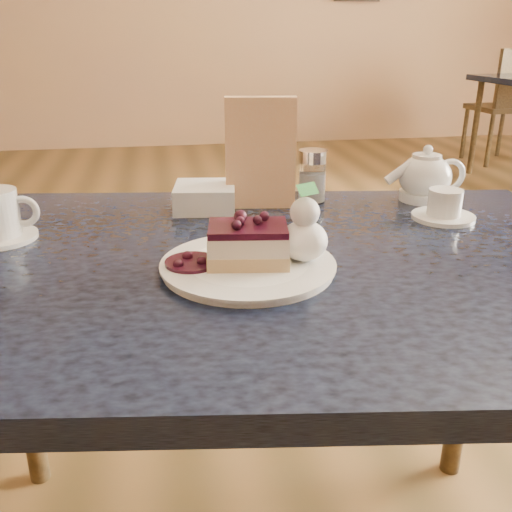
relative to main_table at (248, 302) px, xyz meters
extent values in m
cube|color=#19213B|center=(0.00, 0.00, 0.06)|extent=(1.28, 0.95, 0.04)
cylinder|color=#533D1D|center=(-0.48, 0.41, -0.31)|extent=(0.05, 0.05, 0.70)
cylinder|color=#533D1D|center=(0.57, 0.26, -0.31)|extent=(0.05, 0.05, 0.70)
cylinder|color=white|center=(-0.01, -0.05, 0.08)|extent=(0.26, 0.26, 0.01)
cube|color=#D3B677|center=(-0.01, -0.05, 0.10)|extent=(0.13, 0.10, 0.02)
cube|color=beige|center=(-0.01, -0.05, 0.12)|extent=(0.13, 0.10, 0.03)
cube|color=black|center=(-0.01, -0.05, 0.14)|extent=(0.12, 0.10, 0.01)
ellipsoid|color=white|center=(0.08, -0.05, 0.12)|extent=(0.07, 0.07, 0.06)
cylinder|color=black|center=(-0.09, -0.04, 0.09)|extent=(0.08, 0.08, 0.01)
torus|color=white|center=(-0.36, 0.16, 0.12)|extent=(0.06, 0.01, 0.06)
cylinder|color=white|center=(0.40, 0.13, 0.08)|extent=(0.12, 0.12, 0.01)
cylinder|color=white|center=(0.40, 0.13, 0.11)|extent=(0.06, 0.06, 0.05)
ellipsoid|color=white|center=(0.42, 0.26, 0.12)|extent=(0.11, 0.11, 0.09)
cylinder|color=white|center=(0.42, 0.26, 0.18)|extent=(0.06, 0.06, 0.01)
cylinder|color=white|center=(0.34, 0.26, 0.12)|extent=(0.06, 0.02, 0.05)
cube|color=beige|center=(0.07, 0.27, 0.19)|extent=(0.14, 0.05, 0.22)
cylinder|color=white|center=(0.18, 0.29, 0.12)|extent=(0.06, 0.06, 0.08)
cylinder|color=silver|center=(0.18, 0.29, 0.17)|extent=(0.06, 0.06, 0.02)
cube|color=white|center=(-0.04, 0.28, 0.10)|extent=(0.13, 0.13, 0.05)
cylinder|color=#533D1D|center=(2.32, 3.32, -0.30)|extent=(0.04, 0.04, 0.72)
camera|label=1|loc=(-0.13, -0.83, 0.41)|focal=40.00mm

